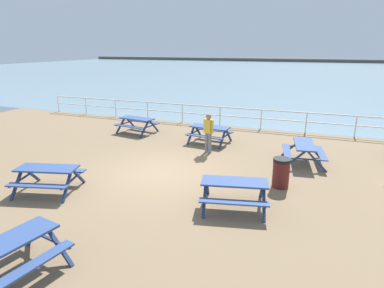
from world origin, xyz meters
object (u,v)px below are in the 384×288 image
Objects in this scene: visitor at (208,131)px; picnic_table_far_left at (137,122)px; picnic_table_corner at (304,148)px; picnic_table_mid_centre at (234,187)px; picnic_table_far_right at (9,250)px; litter_bin at (281,173)px; picnic_table_near_right at (48,173)px; picnic_table_near_left at (210,131)px.

picnic_table_far_left is at bearing -88.03° from visitor.
visitor is at bearing 83.48° from picnic_table_corner.
picnic_table_mid_centre and picnic_table_far_right have the same top height.
picnic_table_mid_centre is 1.04× the size of picnic_table_far_left.
picnic_table_far_right is 7.54m from litter_bin.
litter_bin reaches higher than picnic_table_near_right.
picnic_table_corner is at bearing 21.80° from picnic_table_near_right.
picnic_table_far_left is at bearing 150.64° from litter_bin.
picnic_table_near_left is 0.92× the size of picnic_table_near_right.
picnic_table_near_right is 7.27m from picnic_table_far_left.
picnic_table_near_left is 0.98× the size of picnic_table_corner.
picnic_table_far_right is 10.01m from picnic_table_corner.
visitor is (-2.16, 4.33, 0.36)m from picnic_table_mid_centre.
picnic_table_mid_centre is 2.13m from litter_bin.
picnic_table_far_left is 1.02× the size of picnic_table_corner.
picnic_table_mid_centre is at bearing -4.85° from picnic_table_near_right.
picnic_table_far_right is (2.24, -3.27, 0.00)m from picnic_table_near_right.
picnic_table_far_left is 8.44m from picnic_table_corner.
picnic_table_far_left is 10.97m from picnic_table_far_right.
picnic_table_near_left and picnic_table_far_left have the same top height.
picnic_table_near_right is 7.21m from litter_bin.
picnic_table_near_left is at bearing -140.40° from visitor.
picnic_table_corner is (4.95, 8.70, 0.00)m from picnic_table_far_right.
litter_bin is (3.61, -3.89, -0.10)m from picnic_table_near_left.
picnic_table_near_right is at bearing 177.38° from picnic_table_mid_centre.
visitor is (-3.79, -0.08, 0.36)m from picnic_table_corner.
picnic_table_corner is 1.20× the size of visitor.
picnic_table_mid_centre is at bearing -33.67° from picnic_table_far_left.
picnic_table_near_left is 0.93× the size of picnic_table_mid_centre.
litter_bin is (3.22, -2.49, -0.47)m from visitor.
picnic_table_far_left is (-6.63, 6.17, 0.00)m from picnic_table_mid_centre.
picnic_table_near_left is 4.38m from picnic_table_corner.
picnic_table_far_left and picnic_table_far_right have the same top height.
picnic_table_far_left is 2.12× the size of litter_bin.
picnic_table_near_right is 5.65m from picnic_table_mid_centre.
litter_bin is (6.62, 2.86, -0.10)m from picnic_table_near_right.
picnic_table_near_right is 1.02× the size of picnic_table_mid_centre.
picnic_table_near_right is at bearing -107.85° from picnic_table_near_left.
picnic_table_near_left is at bearing 3.26° from picnic_table_far_left.
litter_bin is at bearing 159.77° from picnic_table_corner.
picnic_table_mid_centre is 4.85m from visitor.
picnic_table_near_right is 9.01m from picnic_table_corner.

